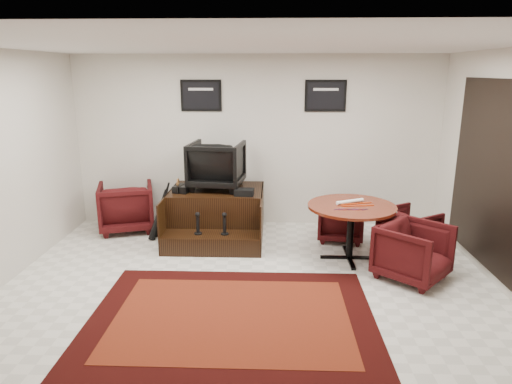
{
  "coord_description": "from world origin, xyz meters",
  "views": [
    {
      "loc": [
        0.26,
        -4.99,
        2.54
      ],
      "look_at": [
        0.05,
        0.9,
        0.97
      ],
      "focal_mm": 32.0,
      "sensor_mm": 36.0,
      "label": 1
    }
  ],
  "objects_px": {
    "shine_chair": "(217,163)",
    "table_chair_window": "(409,228)",
    "table_chair_back": "(341,218)",
    "table_chair_corner": "(414,249)",
    "meeting_table": "(351,212)",
    "shine_podium": "(217,215)",
    "armchair_side": "(126,204)"
  },
  "relations": [
    {
      "from": "armchair_side",
      "to": "table_chair_corner",
      "type": "xyz_separation_m",
      "value": [
        4.14,
        -1.68,
        -0.04
      ]
    },
    {
      "from": "table_chair_window",
      "to": "table_chair_corner",
      "type": "distance_m",
      "value": 0.97
    },
    {
      "from": "meeting_table",
      "to": "table_chair_back",
      "type": "height_order",
      "value": "meeting_table"
    },
    {
      "from": "armchair_side",
      "to": "meeting_table",
      "type": "distance_m",
      "value": 3.63
    },
    {
      "from": "shine_podium",
      "to": "shine_chair",
      "type": "relative_size",
      "value": 1.82
    },
    {
      "from": "meeting_table",
      "to": "table_chair_window",
      "type": "xyz_separation_m",
      "value": [
        0.9,
        0.34,
        -0.34
      ]
    },
    {
      "from": "armchair_side",
      "to": "meeting_table",
      "type": "xyz_separation_m",
      "value": [
        3.46,
        -1.08,
        0.25
      ]
    },
    {
      "from": "shine_podium",
      "to": "shine_chair",
      "type": "height_order",
      "value": "shine_chair"
    },
    {
      "from": "shine_chair",
      "to": "table_chair_window",
      "type": "distance_m",
      "value": 3.03
    },
    {
      "from": "shine_podium",
      "to": "armchair_side",
      "type": "height_order",
      "value": "armchair_side"
    },
    {
      "from": "shine_chair",
      "to": "meeting_table",
      "type": "bearing_deg",
      "value": 160.23
    },
    {
      "from": "table_chair_window",
      "to": "armchair_side",
      "type": "bearing_deg",
      "value": 48.81
    },
    {
      "from": "meeting_table",
      "to": "table_chair_corner",
      "type": "xyz_separation_m",
      "value": [
        0.68,
        -0.6,
        -0.29
      ]
    },
    {
      "from": "armchair_side",
      "to": "table_chair_back",
      "type": "height_order",
      "value": "armchair_side"
    },
    {
      "from": "table_chair_back",
      "to": "table_chair_corner",
      "type": "height_order",
      "value": "table_chair_corner"
    },
    {
      "from": "shine_podium",
      "to": "meeting_table",
      "type": "height_order",
      "value": "meeting_table"
    },
    {
      "from": "table_chair_window",
      "to": "table_chair_back",
      "type": "bearing_deg",
      "value": 33.99
    },
    {
      "from": "shine_chair",
      "to": "table_chair_window",
      "type": "height_order",
      "value": "shine_chair"
    },
    {
      "from": "table_chair_back",
      "to": "meeting_table",
      "type": "bearing_deg",
      "value": 100.24
    },
    {
      "from": "table_chair_corner",
      "to": "armchair_side",
      "type": "bearing_deg",
      "value": 109.75
    },
    {
      "from": "shine_chair",
      "to": "table_chair_corner",
      "type": "distance_m",
      "value": 3.16
    },
    {
      "from": "shine_podium",
      "to": "meeting_table",
      "type": "bearing_deg",
      "value": -23.11
    },
    {
      "from": "table_chair_window",
      "to": "shine_podium",
      "type": "bearing_deg",
      "value": 48.76
    },
    {
      "from": "table_chair_window",
      "to": "table_chair_corner",
      "type": "height_order",
      "value": "table_chair_corner"
    },
    {
      "from": "shine_podium",
      "to": "table_chair_back",
      "type": "xyz_separation_m",
      "value": [
        1.93,
        -0.07,
        -0.0
      ]
    },
    {
      "from": "table_chair_back",
      "to": "armchair_side",
      "type": "bearing_deg",
      "value": 3.75
    },
    {
      "from": "armchair_side",
      "to": "shine_chair",
      "type": "bearing_deg",
      "value": 159.45
    },
    {
      "from": "meeting_table",
      "to": "shine_chair",
      "type": "bearing_deg",
      "value": 153.31
    },
    {
      "from": "armchair_side",
      "to": "table_chair_corner",
      "type": "distance_m",
      "value": 4.47
    },
    {
      "from": "table_chair_back",
      "to": "table_chair_corner",
      "type": "bearing_deg",
      "value": 126.32
    },
    {
      "from": "shine_chair",
      "to": "table_chair_back",
      "type": "relative_size",
      "value": 1.19
    },
    {
      "from": "shine_podium",
      "to": "armchair_side",
      "type": "bearing_deg",
      "value": 170.47
    }
  ]
}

